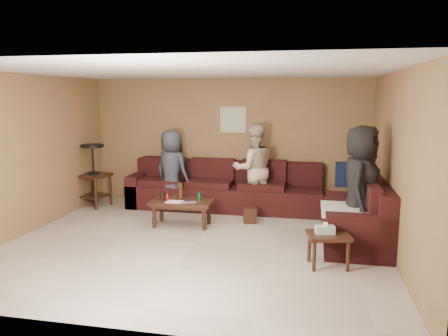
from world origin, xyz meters
name	(u,v)px	position (x,y,z in m)	size (l,w,h in m)	color
room	(195,131)	(0.00, 0.00, 1.66)	(5.60, 5.50, 2.50)	#B0A495
sectional_sofa	(263,201)	(0.81, 1.52, 0.33)	(4.65, 2.90, 0.97)	black
coffee_table	(182,204)	(-0.47, 0.81, 0.37)	(1.05, 0.55, 0.71)	#321B10
end_table_left	(94,174)	(-2.53, 1.71, 0.65)	(0.65, 0.65, 1.23)	#321B10
side_table_right	(328,238)	(1.88, -0.54, 0.38)	(0.60, 0.52, 0.58)	#321B10
waste_bin	(250,215)	(0.63, 1.22, 0.13)	(0.22, 0.22, 0.26)	#321B10
wall_art	(233,120)	(0.10, 2.48, 1.70)	(0.52, 0.04, 0.52)	tan
person_left	(172,170)	(-0.96, 1.81, 0.76)	(0.75, 0.49, 1.53)	#2C323E
person_middle	(254,169)	(0.59, 1.93, 0.82)	(0.80, 0.62, 1.65)	#C2AD90
person_right	(360,186)	(2.35, 0.40, 0.88)	(0.86, 0.56, 1.75)	black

